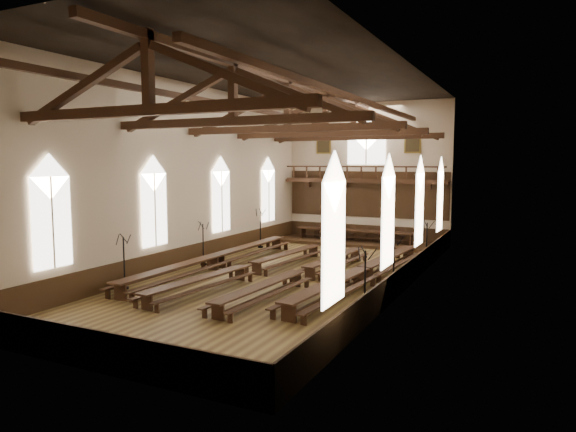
# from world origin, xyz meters

# --- Properties ---
(ground) EXTENTS (26.00, 26.00, 0.00)m
(ground) POSITION_xyz_m (0.00, 0.00, 0.00)
(ground) COLOR brown
(ground) RESTS_ON ground
(room_walls) EXTENTS (26.00, 26.00, 26.00)m
(room_walls) POSITION_xyz_m (0.00, 0.00, 6.46)
(room_walls) COLOR #BFAA91
(room_walls) RESTS_ON ground
(wainscot_band) EXTENTS (12.00, 26.00, 1.20)m
(wainscot_band) POSITION_xyz_m (0.00, 0.00, 0.60)
(wainscot_band) COLOR #362110
(wainscot_band) RESTS_ON ground
(side_windows) EXTENTS (11.85, 19.80, 4.50)m
(side_windows) POSITION_xyz_m (-0.00, -0.00, 3.74)
(side_windows) COLOR white
(side_windows) RESTS_ON room_walls
(end_window) EXTENTS (2.80, 0.12, 3.80)m
(end_window) POSITION_xyz_m (0.00, 12.90, 7.22)
(end_window) COLOR white
(end_window) RESTS_ON room_walls
(minstrels_gallery) EXTENTS (11.80, 1.24, 3.70)m
(minstrels_gallery) POSITION_xyz_m (0.00, 12.66, 3.91)
(minstrels_gallery) COLOR #332010
(minstrels_gallery) RESTS_ON room_walls
(portraits) EXTENTS (7.75, 0.09, 1.45)m
(portraits) POSITION_xyz_m (0.00, 12.90, 7.10)
(portraits) COLOR brown
(portraits) RESTS_ON room_walls
(roof_trusses) EXTENTS (11.70, 25.70, 2.80)m
(roof_trusses) POSITION_xyz_m (0.00, -0.00, 8.22)
(roof_trusses) COLOR #332010
(roof_trusses) RESTS_ON room_walls
(refectory_row_a) EXTENTS (1.66, 14.93, 0.81)m
(refectory_row_a) POSITION_xyz_m (-4.28, -0.02, 0.59)
(refectory_row_a) COLOR #332010
(refectory_row_a) RESTS_ON ground
(refectory_row_b) EXTENTS (2.10, 14.18, 0.71)m
(refectory_row_b) POSITION_xyz_m (-1.63, -1.06, 0.52)
(refectory_row_b) COLOR #332010
(refectory_row_b) RESTS_ON ground
(refectory_row_c) EXTENTS (1.81, 14.01, 0.70)m
(refectory_row_c) POSITION_xyz_m (1.29, -0.95, 0.51)
(refectory_row_c) COLOR #332010
(refectory_row_c) RESTS_ON ground
(refectory_row_d) EXTENTS (2.18, 14.78, 0.78)m
(refectory_row_d) POSITION_xyz_m (3.90, 0.31, 0.57)
(refectory_row_d) COLOR #332010
(refectory_row_d) RESTS_ON ground
(dais) EXTENTS (11.40, 3.20, 0.21)m
(dais) POSITION_xyz_m (-0.28, 11.40, 0.11)
(dais) COLOR #362110
(dais) RESTS_ON ground
(high_table) EXTENTS (8.64, 1.03, 0.81)m
(high_table) POSITION_xyz_m (-0.28, 11.40, 0.90)
(high_table) COLOR #332010
(high_table) RESTS_ON dais
(high_chairs) EXTENTS (6.78, 0.48, 0.98)m
(high_chairs) POSITION_xyz_m (-0.28, 12.23, 0.75)
(high_chairs) COLOR #332010
(high_chairs) RESTS_ON dais
(candelabrum_left_near) EXTENTS (0.74, 0.77, 2.54)m
(candelabrum_left_near) POSITION_xyz_m (-5.55, -5.56, 0.77)
(candelabrum_left_near) COLOR black
(candelabrum_left_near) RESTS_ON ground
(candelabrum_left_mid) EXTENTS (0.75, 0.69, 2.46)m
(candelabrum_left_mid) POSITION_xyz_m (-5.55, 0.57, 0.75)
(candelabrum_left_mid) COLOR black
(candelabrum_left_mid) RESTS_ON ground
(candelabrum_left_far) EXTENTS (0.75, 0.80, 2.64)m
(candelabrum_left_far) POSITION_xyz_m (-5.55, 7.18, 0.80)
(candelabrum_left_far) COLOR black
(candelabrum_left_far) RESTS_ON ground
(candelabrum_right_near) EXTENTS (0.73, 0.81, 2.65)m
(candelabrum_right_near) POSITION_xyz_m (5.55, -4.78, 0.80)
(candelabrum_right_near) COLOR black
(candelabrum_right_near) RESTS_ON ground
(candelabrum_right_mid) EXTENTS (0.68, 0.78, 2.52)m
(candelabrum_right_mid) POSITION_xyz_m (5.55, -0.54, 0.77)
(candelabrum_right_mid) COLOR black
(candelabrum_right_mid) RESTS_ON ground
(candelabrum_right_far) EXTENTS (0.65, 0.74, 2.42)m
(candelabrum_right_far) POSITION_xyz_m (5.55, 7.00, 0.74)
(candelabrum_right_far) COLOR black
(candelabrum_right_far) RESTS_ON ground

